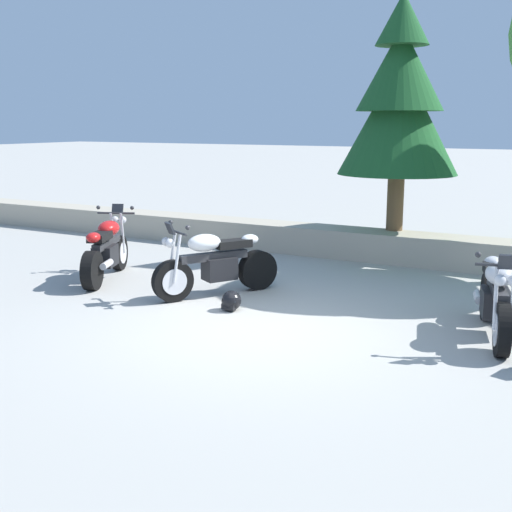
{
  "coord_description": "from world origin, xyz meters",
  "views": [
    {
      "loc": [
        3.85,
        -7.11,
        2.59
      ],
      "look_at": [
        -0.72,
        1.2,
        0.65
      ],
      "focal_mm": 46.12,
      "sensor_mm": 36.0,
      "label": 1
    }
  ],
  "objects_px": {
    "pine_tree_far_left": "(400,100)",
    "rider_helmet": "(231,301)",
    "motorcycle_red_near_left": "(107,250)",
    "motorcycle_white_centre": "(215,264)",
    "motorcycle_silver_far_right": "(496,299)"
  },
  "relations": [
    {
      "from": "motorcycle_silver_far_right",
      "to": "rider_helmet",
      "type": "height_order",
      "value": "motorcycle_silver_far_right"
    },
    {
      "from": "motorcycle_white_centre",
      "to": "pine_tree_far_left",
      "type": "height_order",
      "value": "pine_tree_far_left"
    },
    {
      "from": "motorcycle_silver_far_right",
      "to": "motorcycle_white_centre",
      "type": "bearing_deg",
      "value": 179.58
    },
    {
      "from": "motorcycle_silver_far_right",
      "to": "rider_helmet",
      "type": "relative_size",
      "value": 7.25
    },
    {
      "from": "rider_helmet",
      "to": "pine_tree_far_left",
      "type": "xyz_separation_m",
      "value": [
        0.9,
        4.61,
        2.85
      ]
    },
    {
      "from": "pine_tree_far_left",
      "to": "motorcycle_red_near_left",
      "type": "bearing_deg",
      "value": -132.84
    },
    {
      "from": "motorcycle_silver_far_right",
      "to": "motorcycle_red_near_left",
      "type": "bearing_deg",
      "value": 179.35
    },
    {
      "from": "motorcycle_silver_far_right",
      "to": "pine_tree_far_left",
      "type": "height_order",
      "value": "pine_tree_far_left"
    },
    {
      "from": "motorcycle_white_centre",
      "to": "motorcycle_red_near_left",
      "type": "bearing_deg",
      "value": 178.93
    },
    {
      "from": "motorcycle_white_centre",
      "to": "motorcycle_silver_far_right",
      "type": "xyz_separation_m",
      "value": [
        4.05,
        -0.03,
        0.0
      ]
    },
    {
      "from": "pine_tree_far_left",
      "to": "rider_helmet",
      "type": "bearing_deg",
      "value": -100.98
    },
    {
      "from": "motorcycle_silver_far_right",
      "to": "pine_tree_far_left",
      "type": "distance_m",
      "value": 5.39
    },
    {
      "from": "motorcycle_white_centre",
      "to": "rider_helmet",
      "type": "bearing_deg",
      "value": -42.96
    },
    {
      "from": "motorcycle_red_near_left",
      "to": "motorcycle_silver_far_right",
      "type": "xyz_separation_m",
      "value": [
        6.21,
        -0.07,
        0.0
      ]
    },
    {
      "from": "motorcycle_silver_far_right",
      "to": "rider_helmet",
      "type": "xyz_separation_m",
      "value": [
        -3.42,
        -0.56,
        -0.35
      ]
    }
  ]
}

